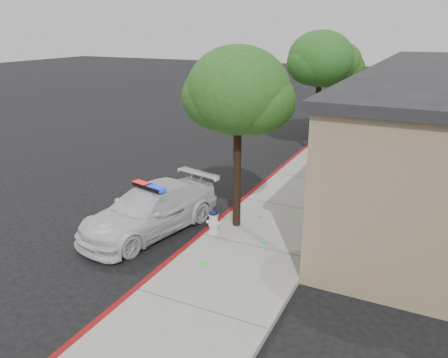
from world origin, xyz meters
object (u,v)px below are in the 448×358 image
Objects in this scene: street_tree_mid at (321,62)px; street_tree_far at (336,66)px; police_car at (150,210)px; street_tree_near at (238,95)px; fire_hydrant at (213,221)px.

street_tree_far is at bearing 89.41° from street_tree_mid.
police_car is 0.95× the size of street_tree_near.
street_tree_near reaches higher than street_tree_far.
fire_hydrant is at bearing -91.76° from street_tree_far.
street_tree_far is (0.03, 2.90, -0.38)m from street_tree_mid.
street_tree_far reaches higher than fire_hydrant.
street_tree_mid reaches higher than street_tree_near.
fire_hydrant is at bearing -114.40° from street_tree_near.
fire_hydrant is 0.14× the size of street_tree_mid.
fire_hydrant is 12.77m from street_tree_far.
street_tree_near reaches higher than fire_hydrant.
street_tree_mid is (0.35, 9.42, 3.69)m from fire_hydrant.
police_car is at bearing -99.96° from street_tree_far.
police_car is 4.11m from street_tree_near.
fire_hydrant is at bearing 24.01° from police_car.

